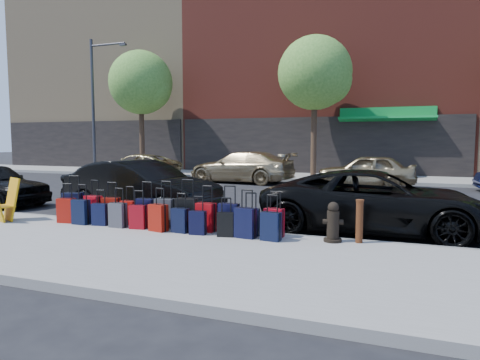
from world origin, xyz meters
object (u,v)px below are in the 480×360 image
at_px(tree_center, 318,75).
at_px(car_near_1, 141,188).
at_px(display_rack, 3,200).
at_px(car_near_2, 376,201).
at_px(car_far_0, 137,166).
at_px(suitcase_front_5, 165,213).
at_px(streetlight, 95,98).
at_px(fire_hydrant, 333,223).
at_px(car_far_1, 241,167).
at_px(car_far_2, 366,171).
at_px(bollard, 359,221).
at_px(tree_left, 143,84).

height_order(tree_center, car_near_1, tree_center).
distance_m(display_rack, car_near_1, 3.31).
bearing_deg(tree_center, car_near_2, -73.60).
height_order(display_rack, car_far_0, car_far_0).
distance_m(suitcase_front_5, car_far_0, 14.61).
distance_m(streetlight, fire_hydrant, 21.73).
distance_m(tree_center, car_far_1, 6.32).
height_order(streetlight, car_far_1, streetlight).
bearing_deg(suitcase_front_5, display_rack, -170.10).
relative_size(suitcase_front_5, car_far_1, 0.19).
bearing_deg(suitcase_front_5, car_near_1, 134.70).
bearing_deg(car_far_2, suitcase_front_5, -14.98).
xyz_separation_m(bollard, car_near_1, (-5.94, 1.79, 0.18)).
bearing_deg(car_near_2, car_far_1, 36.17).
distance_m(car_far_0, car_far_1, 6.23).
relative_size(streetlight, fire_hydrant, 10.57).
bearing_deg(streetlight, fire_hydrant, -39.65).
bearing_deg(car_far_1, display_rack, -1.15).
xyz_separation_m(display_rack, car_far_2, (7.33, 12.17, 0.07)).
bearing_deg(fire_hydrant, tree_left, 121.49).
bearing_deg(car_near_1, streetlight, 50.94).
relative_size(car_near_1, car_far_1, 0.87).
bearing_deg(car_near_2, display_rack, 107.67).
bearing_deg(tree_center, car_far_2, -45.81).
height_order(streetlight, car_far_2, streetlight).
xyz_separation_m(suitcase_front_5, car_far_1, (-2.45, 11.34, 0.29)).
xyz_separation_m(tree_center, fire_hydrant, (2.98, -14.31, -4.91)).
bearing_deg(car_near_1, tree_center, -3.40).
height_order(car_near_1, car_far_1, car_far_1).
height_order(tree_center, car_far_2, tree_center).
bearing_deg(car_near_1, tree_left, 40.71).
relative_size(tree_center, fire_hydrant, 9.61).
height_order(streetlight, car_near_1, streetlight).
bearing_deg(suitcase_front_5, streetlight, 133.09).
height_order(fire_hydrant, car_near_2, car_near_2).
relative_size(bollard, car_near_2, 0.16).
bearing_deg(fire_hydrant, suitcase_front_5, 167.53).
height_order(car_far_0, car_far_2, car_far_2).
distance_m(tree_center, car_far_0, 10.77).
distance_m(display_rack, car_far_2, 14.21).
relative_size(tree_left, car_far_0, 1.55).
xyz_separation_m(bollard, car_far_1, (-6.57, 11.30, 0.19)).
distance_m(display_rack, car_near_2, 8.65).
bearing_deg(car_near_1, car_far_2, -20.48).
height_order(bollard, display_rack, display_rack).
xyz_separation_m(streetlight, display_rack, (8.83, -14.27, -4.01)).
bearing_deg(car_far_2, car_near_1, -26.93).
bearing_deg(tree_center, car_far_1, -136.82).
distance_m(tree_left, fire_hydrant, 20.26).
relative_size(suitcase_front_5, car_far_0, 0.22).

